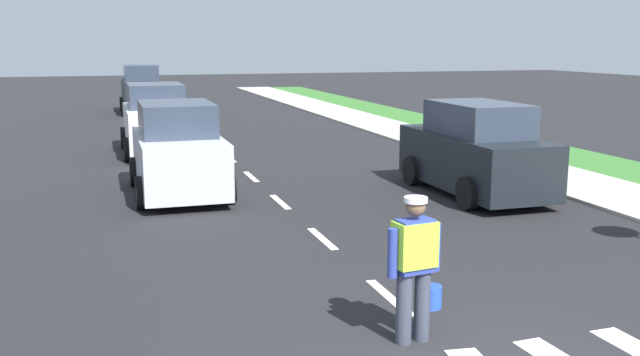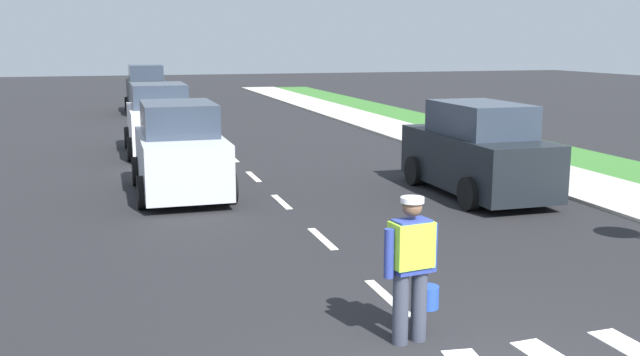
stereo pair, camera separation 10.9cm
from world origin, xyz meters
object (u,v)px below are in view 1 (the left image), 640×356
Objects in this scene: car_oncoming_second at (156,121)px; car_oncoming_lead at (178,152)px; road_worker at (416,262)px; car_oncoming_third at (142,91)px; car_parked_curbside at (475,152)px.

car_oncoming_lead is at bearing -90.13° from car_oncoming_second.
road_worker is 28.02m from car_oncoming_third.
road_worker is at bearing -83.76° from car_oncoming_second.
car_oncoming_lead is 0.97× the size of car_oncoming_third.
car_oncoming_third is at bearing 88.54° from car_oncoming_second.
car_parked_curbside reaches higher than road_worker.
car_oncoming_lead is (-0.01, -6.22, -0.03)m from car_oncoming_second.
road_worker is at bearing -87.30° from car_oncoming_third.
car_parked_curbside is at bearing 56.44° from road_worker.
road_worker is 8.28m from car_parked_curbside.
car_oncoming_second reaches higher than car_oncoming_lead.
car_oncoming_third is (-1.32, 27.99, 0.12)m from road_worker.
car_oncoming_second is 1.04× the size of car_oncoming_lead.
car_oncoming_lead is at bearing -91.03° from car_oncoming_third.
car_parked_curbside is 1.07× the size of car_oncoming_lead.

